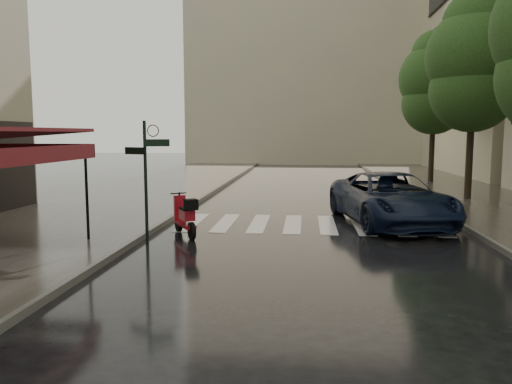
# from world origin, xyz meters

# --- Properties ---
(ground) EXTENTS (120.00, 120.00, 0.00)m
(ground) POSITION_xyz_m (0.00, 0.00, 0.00)
(ground) COLOR black
(ground) RESTS_ON ground
(sidewalk_near) EXTENTS (6.00, 60.00, 0.12)m
(sidewalk_near) POSITION_xyz_m (-4.50, 12.00, 0.06)
(sidewalk_near) COLOR #38332D
(sidewalk_near) RESTS_ON ground
(sidewalk_far) EXTENTS (5.50, 60.00, 0.12)m
(sidewalk_far) POSITION_xyz_m (10.25, 12.00, 0.06)
(sidewalk_far) COLOR #38332D
(sidewalk_far) RESTS_ON ground
(curb_near) EXTENTS (0.12, 60.00, 0.16)m
(curb_near) POSITION_xyz_m (-1.45, 12.00, 0.07)
(curb_near) COLOR #595651
(curb_near) RESTS_ON ground
(curb_far) EXTENTS (0.12, 60.00, 0.16)m
(curb_far) POSITION_xyz_m (7.45, 12.00, 0.07)
(curb_far) COLOR #595651
(curb_far) RESTS_ON ground
(crosswalk) EXTENTS (7.85, 3.20, 0.01)m
(crosswalk) POSITION_xyz_m (2.98, 6.00, 0.01)
(crosswalk) COLOR silver
(crosswalk) RESTS_ON ground
(signpost) EXTENTS (1.17, 0.29, 3.10)m
(signpost) POSITION_xyz_m (-1.19, 3.00, 1.83)
(signpost) COLOR black
(signpost) RESTS_ON ground
(backdrop_building) EXTENTS (22.00, 6.00, 20.00)m
(backdrop_building) POSITION_xyz_m (3.00, 38.00, 10.00)
(backdrop_building) COLOR #B9AE8D
(backdrop_building) RESTS_ON ground
(tree_mid) EXTENTS (3.80, 3.80, 8.34)m
(tree_mid) POSITION_xyz_m (9.50, 12.00, 5.59)
(tree_mid) COLOR black
(tree_mid) RESTS_ON sidewalk_far
(tree_far) EXTENTS (3.80, 3.80, 8.16)m
(tree_far) POSITION_xyz_m (9.70, 19.00, 5.46)
(tree_far) COLOR black
(tree_far) RESTS_ON sidewalk_far
(scooter) EXTENTS (1.00, 1.52, 1.12)m
(scooter) POSITION_xyz_m (-0.42, 3.92, 0.52)
(scooter) COLOR black
(scooter) RESTS_ON ground
(parked_car) EXTENTS (3.67, 6.11, 1.59)m
(parked_car) POSITION_xyz_m (5.43, 6.31, 0.79)
(parked_car) COLOR black
(parked_car) RESTS_ON ground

